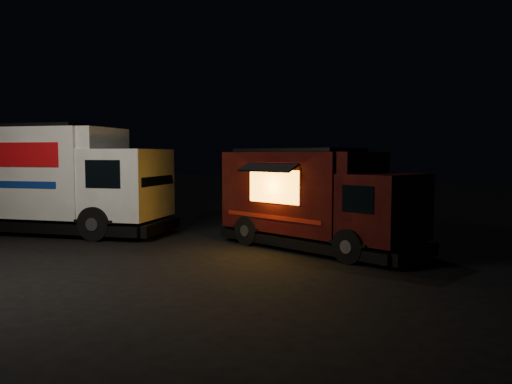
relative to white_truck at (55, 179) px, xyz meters
name	(u,v)px	position (x,y,z in m)	size (l,w,h in m)	color
ground	(134,256)	(5.10, -1.53, -1.77)	(80.00, 80.00, 0.00)	black
white_truck	(55,179)	(0.00, 0.00, 0.00)	(7.79, 2.66, 3.53)	white
red_truck	(319,199)	(8.64, 1.82, -0.40)	(5.86, 2.16, 2.73)	#3E120B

